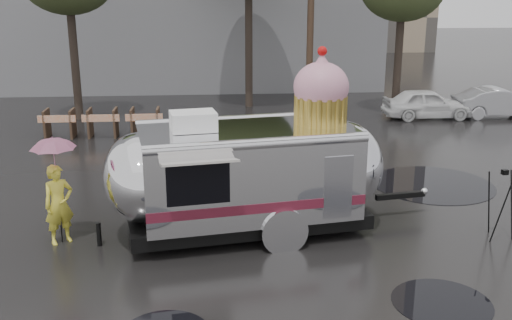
{
  "coord_description": "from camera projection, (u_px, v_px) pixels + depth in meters",
  "views": [
    {
      "loc": [
        -1.74,
        -11.13,
        5.31
      ],
      "look_at": [
        -0.78,
        1.13,
        1.64
      ],
      "focal_mm": 42.0,
      "sensor_mm": 36.0,
      "label": 1
    }
  ],
  "objects": [
    {
      "name": "ground",
      "position": [
        298.0,
        251.0,
        12.28
      ],
      "size": [
        120.0,
        120.0,
        0.0
      ],
      "primitive_type": "plane",
      "color": "black",
      "rests_on": "ground"
    },
    {
      "name": "airstream_trailer",
      "position": [
        251.0,
        169.0,
        12.89
      ],
      "size": [
        7.53,
        3.65,
        4.1
      ],
      "rotation": [
        0.0,
        0.0,
        0.17
      ],
      "color": "silver",
      "rests_on": "ground"
    },
    {
      "name": "puddles",
      "position": [
        406.0,
        215.0,
        14.19
      ],
      "size": [
        10.86,
        9.11,
        0.01
      ],
      "color": "black",
      "rests_on": "ground"
    },
    {
      "name": "tripod",
      "position": [
        502.0,
        197.0,
        12.66
      ],
      "size": [
        0.6,
        0.64,
        1.55
      ],
      "rotation": [
        0.0,
        0.0,
        0.15
      ],
      "color": "black",
      "rests_on": "ground"
    },
    {
      "name": "umbrella_pink",
      "position": [
        54.0,
        155.0,
        12.16
      ],
      "size": [
        1.12,
        1.12,
        2.32
      ],
      "color": "pink",
      "rests_on": "ground"
    },
    {
      "name": "barricade_row",
      "position": [
        103.0,
        122.0,
        21.23
      ],
      "size": [
        4.3,
        0.8,
        1.0
      ],
      "color": "#473323",
      "rests_on": "ground"
    },
    {
      "name": "person_left",
      "position": [
        59.0,
        204.0,
        12.47
      ],
      "size": [
        0.74,
        0.69,
        1.71
      ],
      "primitive_type": "imported",
      "rotation": [
        0.0,
        0.0,
        0.61
      ],
      "color": "yellow",
      "rests_on": "ground"
    }
  ]
}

